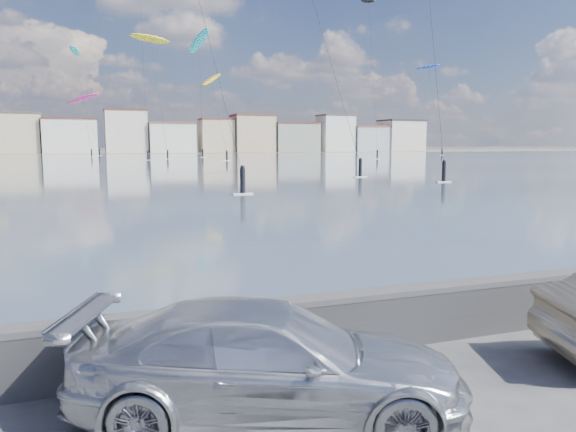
% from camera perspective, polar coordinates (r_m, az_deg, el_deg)
% --- Properties ---
extents(bay_water, '(500.00, 177.00, 0.00)m').
position_cam_1_polar(bay_water, '(97.18, -18.60, 5.04)').
color(bay_water, '#354052').
rests_on(bay_water, ground).
extents(far_shore_strip, '(500.00, 60.00, 0.00)m').
position_cam_1_polar(far_shore_strip, '(205.63, -19.42, 6.11)').
color(far_shore_strip, '#4C473D').
rests_on(far_shore_strip, ground).
extents(seawall, '(400.00, 0.36, 1.08)m').
position_cam_1_polar(seawall, '(9.14, -3.17, -11.42)').
color(seawall, '#28282B').
rests_on(seawall, ground).
extents(far_buildings, '(240.79, 13.26, 14.60)m').
position_cam_1_polar(far_buildings, '(191.63, -19.05, 7.85)').
color(far_buildings, '#B7C6BC').
rests_on(far_buildings, ground).
extents(car_silver, '(5.48, 3.79, 1.47)m').
position_cam_1_polar(car_silver, '(7.45, -1.91, -14.62)').
color(car_silver, silver).
rests_on(car_silver, ground).
extents(kitesurfer_3, '(6.43, 21.03, 32.26)m').
position_cam_1_polar(kitesurfer_3, '(151.41, -9.02, 17.08)').
color(kitesurfer_3, '#19BFBF').
rests_on(kitesurfer_3, ground).
extents(kitesurfer_6, '(4.14, 14.19, 25.34)m').
position_cam_1_polar(kitesurfer_6, '(167.77, 14.03, 14.38)').
color(kitesurfer_6, blue).
rests_on(kitesurfer_6, ground).
extents(kitesurfer_7, '(7.50, 17.77, 18.91)m').
position_cam_1_polar(kitesurfer_7, '(121.48, -7.83, 13.45)').
color(kitesurfer_7, '#BF8C19').
rests_on(kitesurfer_7, ground).
extents(kitesurfer_8, '(5.37, 13.89, 37.11)m').
position_cam_1_polar(kitesurfer_8, '(131.41, 8.19, 20.88)').
color(kitesurfer_8, black).
rests_on(kitesurfer_8, ground).
extents(kitesurfer_9, '(9.03, 11.01, 26.93)m').
position_cam_1_polar(kitesurfer_9, '(129.67, -13.82, 16.93)').
color(kitesurfer_9, yellow).
rests_on(kitesurfer_9, ground).
extents(kitesurfer_10, '(9.46, 12.36, 17.25)m').
position_cam_1_polar(kitesurfer_10, '(164.28, -20.09, 11.08)').
color(kitesurfer_10, '#E5338C').
rests_on(kitesurfer_10, ground).
extents(kitesurfer_14, '(5.13, 10.60, 26.51)m').
position_cam_1_polar(kitesurfer_14, '(150.28, -20.82, 15.21)').
color(kitesurfer_14, '#19BFBF').
rests_on(kitesurfer_14, ground).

